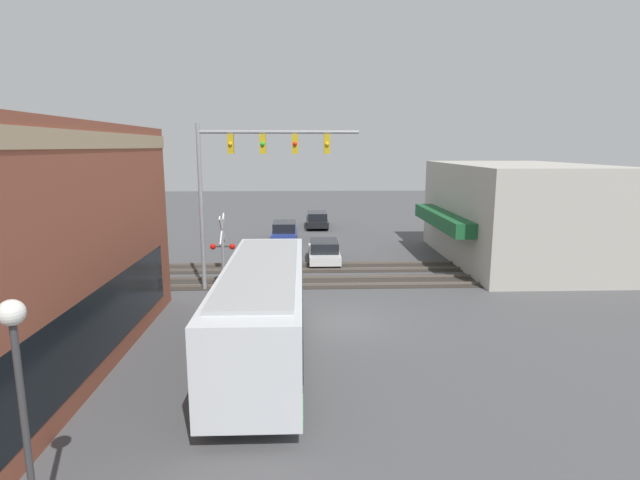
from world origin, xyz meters
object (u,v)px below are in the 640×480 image
Objects in this scene: crossing_signal at (223,247)px; pedestrian_at_crossing at (248,275)px; parked_car_white at (324,252)px; parked_car_blue at (285,232)px; city_bus at (263,307)px; parked_car_black at (317,220)px; streetlamp at (22,402)px.

crossing_signal is 2.23× the size of pedestrian_at_crossing.
parked_car_blue reaches higher than parked_car_white.
parked_car_black is at bearing -5.50° from city_bus.
pedestrian_at_crossing is at bearing -8.03° from streetlamp.
city_bus is 13.95m from parked_car_white.
crossing_signal is (7.29, 2.43, 0.57)m from city_bus.
streetlamp reaches higher than parked_car_white.
pedestrian_at_crossing is (-6.23, 3.89, 0.23)m from parked_car_white.
streetlamp is (-7.82, 3.44, 0.95)m from city_bus.
parked_car_blue is (13.30, -2.43, -1.61)m from crossing_signal.
city_bus reaches higher than pedestrian_at_crossing.
parked_car_blue is at bearing -5.59° from pedestrian_at_crossing.
parked_car_blue is 0.98× the size of parked_car_black.
streetlamp is at bearing 171.97° from pedestrian_at_crossing.
parked_car_black is (6.39, -2.60, -0.05)m from parked_car_blue.
parked_car_black is at bearing -22.14° from parked_car_blue.
crossing_signal is 1.83m from pedestrian_at_crossing.
parked_car_blue is (28.41, -3.44, -1.99)m from streetlamp.
crossing_signal is at bearing 141.73° from parked_car_white.
crossing_signal is at bearing 165.68° from parked_car_black.
city_bus is 2.27× the size of parked_car_blue.
city_bus is 20.62m from parked_car_blue.
crossing_signal is 0.81× the size of parked_car_blue.
crossing_signal is 0.86× the size of parked_car_white.
city_bus is 27.13m from parked_car_black.
city_bus is 7.60m from pedestrian_at_crossing.
parked_car_blue is (6.93, 2.60, 0.05)m from parked_car_white.
parked_car_white is 2.59× the size of pedestrian_at_crossing.
parked_car_white is 0.94× the size of parked_car_blue.
streetlamp is 22.41m from parked_car_white.
parked_car_white is 13.32m from parked_car_black.
parked_car_black is (26.99, -2.60, -1.09)m from city_bus.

